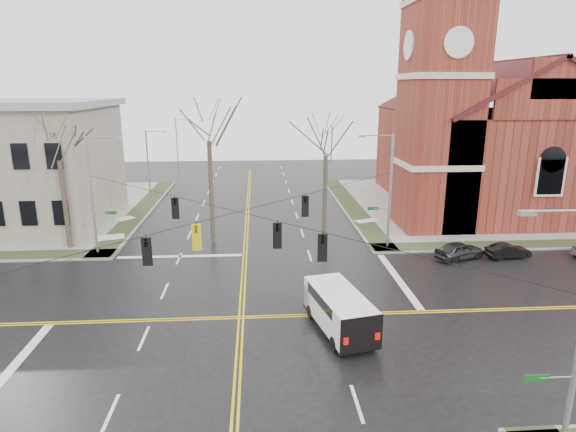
{
  "coord_description": "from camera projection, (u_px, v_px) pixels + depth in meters",
  "views": [
    {
      "loc": [
        1.03,
        -24.93,
        12.67
      ],
      "look_at": [
        3.06,
        6.0,
        4.29
      ],
      "focal_mm": 30.0,
      "sensor_mm": 36.0,
      "label": 1
    }
  ],
  "objects": [
    {
      "name": "civic_building_a",
      "position": [
        3.0,
        168.0,
        43.7
      ],
      "size": [
        18.0,
        14.0,
        11.0
      ],
      "primitive_type": "cube",
      "color": "gray",
      "rests_on": "ground"
    },
    {
      "name": "tree_nw_far",
      "position": [
        59.0,
        155.0,
        36.73
      ],
      "size": [
        4.0,
        4.0,
        10.52
      ],
      "color": "#393124",
      "rests_on": "ground"
    },
    {
      "name": "traffic_signals",
      "position": [
        238.0,
        229.0,
        25.19
      ],
      "size": [
        8.21,
        8.26,
        1.3
      ],
      "color": "black",
      "rests_on": "ground"
    },
    {
      "name": "streetlight_north_b",
      "position": [
        178.0,
        143.0,
        71.66
      ],
      "size": [
        2.3,
        0.2,
        8.0
      ],
      "color": "gray",
      "rests_on": "ground"
    },
    {
      "name": "tree_nw_near",
      "position": [
        209.0,
        134.0,
        38.47
      ],
      "size": [
        4.0,
        4.0,
        12.41
      ],
      "color": "#393124",
      "rests_on": "ground"
    },
    {
      "name": "tree_ne",
      "position": [
        326.0,
        150.0,
        38.67
      ],
      "size": [
        4.0,
        4.0,
        10.63
      ],
      "color": "#393124",
      "rests_on": "ground"
    },
    {
      "name": "sidewalks",
      "position": [
        241.0,
        316.0,
        27.24
      ],
      "size": [
        80.0,
        80.0,
        0.17
      ],
      "color": "gray",
      "rests_on": "ground"
    },
    {
      "name": "church",
      "position": [
        482.0,
        128.0,
        50.5
      ],
      "size": [
        24.28,
        27.48,
        27.5
      ],
      "color": "maroon",
      "rests_on": "ground"
    },
    {
      "name": "parked_car_a",
      "position": [
        459.0,
        250.0,
        36.37
      ],
      "size": [
        4.24,
        2.9,
        1.34
      ],
      "primitive_type": "imported",
      "rotation": [
        0.0,
        0.0,
        1.94
      ],
      "color": "black",
      "rests_on": "ground"
    },
    {
      "name": "span_wires",
      "position": [
        238.0,
        212.0,
        25.64
      ],
      "size": [
        23.02,
        23.02,
        0.03
      ],
      "color": "black",
      "rests_on": "ground"
    },
    {
      "name": "cargo_van",
      "position": [
        338.0,
        307.0,
        25.68
      ],
      "size": [
        3.36,
        5.99,
        2.15
      ],
      "rotation": [
        0.0,
        0.0,
        0.22
      ],
      "color": "white",
      "rests_on": "ground"
    },
    {
      "name": "ground",
      "position": [
        241.0,
        317.0,
        27.26
      ],
      "size": [
        120.0,
        120.0,
        0.0
      ],
      "primitive_type": "plane",
      "color": "black",
      "rests_on": "ground"
    },
    {
      "name": "signal_pole_ne",
      "position": [
        388.0,
        188.0,
        37.76
      ],
      "size": [
        2.75,
        0.22,
        9.0
      ],
      "color": "gray",
      "rests_on": "ground"
    },
    {
      "name": "signal_pole_nw",
      "position": [
        94.0,
        192.0,
        36.33
      ],
      "size": [
        2.75,
        0.22,
        9.0
      ],
      "color": "gray",
      "rests_on": "ground"
    },
    {
      "name": "parked_car_b",
      "position": [
        508.0,
        251.0,
        36.6
      ],
      "size": [
        3.48,
        1.55,
        1.11
      ],
      "primitive_type": "imported",
      "rotation": [
        0.0,
        0.0,
        1.69
      ],
      "color": "black",
      "rests_on": "ground"
    },
    {
      "name": "streetlight_north_a",
      "position": [
        149.0,
        164.0,
        52.39
      ],
      "size": [
        2.3,
        0.2,
        8.0
      ],
      "color": "gray",
      "rests_on": "ground"
    },
    {
      "name": "road_markings",
      "position": [
        241.0,
        317.0,
        27.26
      ],
      "size": [
        100.0,
        100.0,
        0.01
      ],
      "color": "gold",
      "rests_on": "ground"
    }
  ]
}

